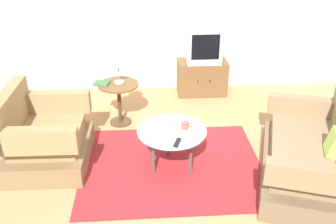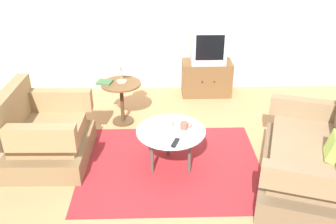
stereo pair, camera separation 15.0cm
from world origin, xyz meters
name	(u,v)px [view 2 (the right image)]	position (x,y,z in m)	size (l,w,h in m)	color
ground_plane	(181,175)	(0.00, 0.00, 0.00)	(16.00, 16.00, 0.00)	#AD7F51
back_wall	(173,3)	(0.00, 2.39, 1.35)	(9.00, 0.12, 2.70)	beige
area_rug	(171,165)	(-0.11, 0.18, 0.00)	(2.01, 1.65, 0.00)	maroon
armchair	(44,136)	(-1.52, 0.34, 0.31)	(0.88, 1.01, 0.87)	brown
couch	(312,160)	(1.32, -0.17, 0.29)	(1.30, 1.73, 0.86)	brown
coffee_table	(171,134)	(-0.11, 0.18, 0.42)	(0.75, 0.75, 0.46)	#B2C6C1
side_table	(122,94)	(-0.72, 1.21, 0.42)	(0.52, 0.52, 0.57)	brown
tv_stand	(206,78)	(0.51, 2.09, 0.27)	(0.75, 0.43, 0.53)	brown
television	(208,45)	(0.51, 2.10, 0.79)	(0.51, 0.44, 0.51)	#B7B7BC
table_lamp	(120,59)	(-0.71, 1.24, 0.89)	(0.24, 0.24, 0.40)	#9E937A
vase	(169,122)	(-0.13, 0.16, 0.57)	(0.08, 0.08, 0.22)	beige
mug	(185,125)	(0.04, 0.21, 0.50)	(0.13, 0.08, 0.08)	#B74C3D
tv_remote_dark	(175,143)	(-0.07, -0.09, 0.47)	(0.10, 0.16, 0.02)	black
book	(104,82)	(-0.93, 1.21, 0.59)	(0.22, 0.20, 0.03)	#3D663D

